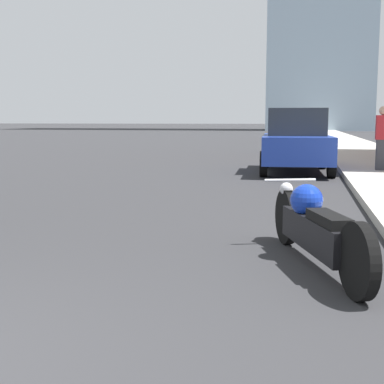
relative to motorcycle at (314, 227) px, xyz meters
name	(u,v)px	position (x,y,z in m)	size (l,w,h in m)	color
sidewalk	(338,139)	(2.50, 36.53, -0.33)	(3.20, 240.00, 0.15)	#B2ADA3
motorcycle	(314,227)	(0.00, 0.00, 0.00)	(1.07, 2.64, 0.82)	black
parked_car_blue	(296,141)	(-0.33, 10.03, 0.49)	(2.13, 4.41, 1.82)	#1E3899
parked_car_silver	(300,132)	(-0.28, 20.37, 0.51)	(2.23, 4.37, 1.88)	#BCBCC1
parked_car_green	(301,128)	(-0.26, 31.54, 0.52)	(2.19, 4.63, 1.88)	#1E6B33
pedestrian	(382,137)	(1.97, 9.65, 0.63)	(0.36, 0.24, 1.72)	#38383D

